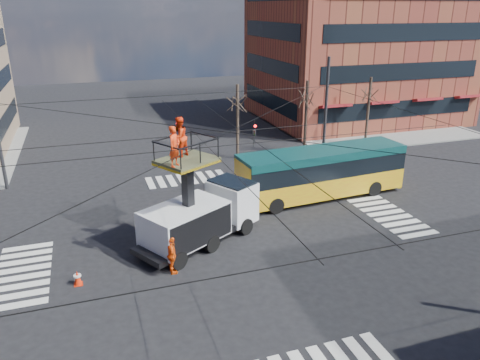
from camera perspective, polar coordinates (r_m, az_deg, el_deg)
name	(u,v)px	position (r m, az deg, el deg)	size (l,w,h in m)	color
ground	(229,241)	(24.91, -1.40, -7.42)	(120.00, 120.00, 0.00)	black
sidewalk_ne	(358,123)	(51.56, 14.19, 6.79)	(18.00, 18.00, 0.12)	slate
crosswalks	(229,241)	(24.90, -1.40, -7.40)	(22.40, 22.40, 0.02)	silver
building_ne	(357,53)	(53.49, 14.02, 14.83)	(20.06, 16.06, 14.00)	maroon
overhead_network	(224,162)	(23.57, -1.95, 2.26)	(24.24, 24.24, 8.00)	#2D2D30
tree_a	(238,102)	(37.09, -0.31, 9.50)	(2.00, 2.00, 6.00)	#382B21
tree_b	(307,97)	(39.36, 8.14, 9.94)	(2.00, 2.00, 6.00)	#382B21
tree_c	(370,93)	(42.37, 15.53, 10.14)	(2.00, 2.00, 6.00)	#382B21
utility_truck	(200,204)	(24.00, -4.89, -2.93)	(7.22, 5.47, 6.72)	black
city_bus	(322,172)	(30.27, 9.93, 0.98)	(11.25, 3.43, 3.20)	yellow
traffic_cone	(78,278)	(22.33, -19.20, -11.18)	(0.36, 0.36, 0.70)	red
worker_ground	(172,255)	(21.89, -8.32, -9.04)	(1.10, 0.46, 1.87)	#FF5A10
flagger	(254,195)	(28.18, 1.66, -1.83)	(1.25, 0.72, 1.94)	orange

